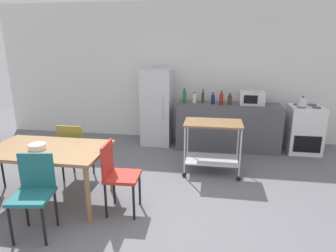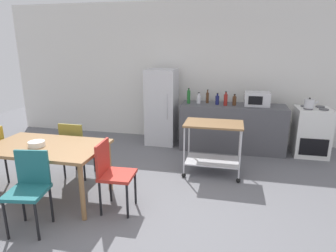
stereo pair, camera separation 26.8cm
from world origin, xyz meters
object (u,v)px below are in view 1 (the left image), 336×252
chair_red (117,173)px  kettle (302,102)px  bottle_soy_sauce (194,98)px  fruit_bowl (37,146)px  chair_olive (75,148)px  bottle_soda (213,99)px  stove_oven (304,129)px  bottle_hot_sauce (184,96)px  dining_table (48,154)px  microwave (252,98)px  bottle_sparkling_water (221,99)px  chair_teal (34,190)px  bottle_olive_oil (230,100)px  bottle_vinegar (203,97)px  refrigerator (157,107)px  kitchen_cart (213,139)px

chair_red → kettle: 3.75m
bottle_soy_sauce → fruit_bowl: size_ratio=1.03×
chair_olive → fruit_bowl: size_ratio=4.26×
bottle_soda → fruit_bowl: (-2.16, -2.53, -0.21)m
stove_oven → bottle_hot_sauce: (-2.32, -0.04, 0.58)m
dining_table → kettle: size_ratio=6.26×
microwave → bottle_sparkling_water: bearing=-168.8°
chair_teal → bottle_sparkling_water: bearing=47.5°
chair_teal → bottle_olive_oil: bottle_olive_oil is taller
stove_oven → bottle_soda: size_ratio=4.07×
bottle_soy_sauce → bottle_soda: size_ratio=0.96×
bottle_soda → bottle_vinegar: bearing=149.6°
stove_oven → bottle_soy_sauce: size_ratio=4.26×
fruit_bowl → bottle_olive_oil: bearing=45.4°
stove_oven → dining_table: bearing=-146.6°
dining_table → bottle_soda: (2.05, 2.47, 0.32)m
stove_oven → kettle: (-0.12, -0.10, 0.55)m
stove_oven → bottle_vinegar: 2.04m
kettle → bottle_vinegar: bearing=174.5°
chair_teal → kettle: kettle is taller
bottle_hot_sauce → bottle_soy_sauce: bottle_hot_sauce is taller
refrigerator → kitchen_cart: bearing=-49.0°
chair_red → bottle_hot_sauce: bearing=-14.7°
stove_oven → chair_red: bearing=-137.8°
bottle_soda → bottle_olive_oil: bearing=-1.4°
bottle_soda → microwave: (0.74, 0.06, 0.04)m
dining_table → chair_olive: chair_olive is taller
chair_teal → bottle_sparkling_water: (2.01, 3.06, 0.50)m
stove_oven → fruit_bowl: bearing=-146.8°
chair_olive → chair_red: bearing=140.7°
kitchen_cart → microwave: (0.72, 1.28, 0.46)m
bottle_hot_sauce → bottle_olive_oil: bearing=-0.6°
chair_olive → kitchen_cart: 2.14m
chair_teal → bottle_hot_sauce: size_ratio=2.94×
bottle_hot_sauce → refrigerator: bearing=168.3°
microwave → stove_oven: bearing=-0.9°
bottle_soy_sauce → kettle: bearing=-3.2°
microwave → bottle_soy_sauce: bearing=-179.9°
chair_red → chair_teal: (-0.75, -0.55, 0.00)m
refrigerator → bottle_vinegar: size_ratio=5.76×
chair_olive → stove_oven: stove_oven is taller
kitchen_cart → bottle_vinegar: bearing=99.5°
bottle_vinegar → chair_olive: bearing=-133.6°
dining_table → bottle_hot_sauce: 2.91m
bottle_hot_sauce → stove_oven: bearing=1.0°
bottle_vinegar → bottle_sparkling_water: 0.40m
refrigerator → bottle_vinegar: refrigerator is taller
bottle_vinegar → fruit_bowl: (-1.96, -2.64, -0.23)m
chair_olive → stove_oven: bearing=-154.0°
chair_teal → bottle_vinegar: size_ratio=3.31×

